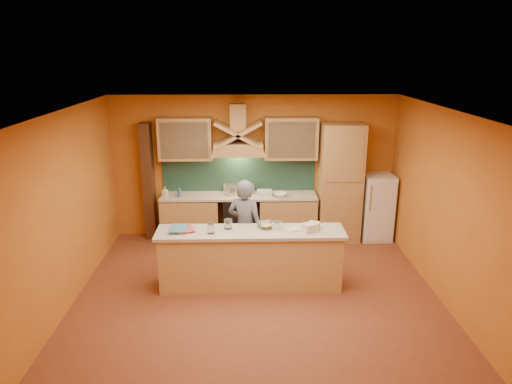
{
  "coord_description": "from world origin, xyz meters",
  "views": [
    {
      "loc": [
        -0.18,
        -6.2,
        3.6
      ],
      "look_at": [
        -0.0,
        0.9,
        1.38
      ],
      "focal_mm": 32.0,
      "sensor_mm": 36.0,
      "label": 1
    }
  ],
  "objects_px": {
    "stove": "(239,218)",
    "kitchen_scale": "(277,226)",
    "fridge": "(376,207)",
    "mixing_bowl": "(267,225)",
    "person": "(245,227)"
  },
  "relations": [
    {
      "from": "stove",
      "to": "mixing_bowl",
      "type": "height_order",
      "value": "mixing_bowl"
    },
    {
      "from": "fridge",
      "to": "mixing_bowl",
      "type": "relative_size",
      "value": 4.43
    },
    {
      "from": "stove",
      "to": "person",
      "type": "height_order",
      "value": "person"
    },
    {
      "from": "fridge",
      "to": "person",
      "type": "bearing_deg",
      "value": -151.05
    },
    {
      "from": "stove",
      "to": "fridge",
      "type": "relative_size",
      "value": 0.69
    },
    {
      "from": "kitchen_scale",
      "to": "mixing_bowl",
      "type": "bearing_deg",
      "value": 167.05
    },
    {
      "from": "person",
      "to": "kitchen_scale",
      "type": "xyz_separation_m",
      "value": [
        0.49,
        -0.41,
        0.19
      ]
    },
    {
      "from": "fridge",
      "to": "kitchen_scale",
      "type": "relative_size",
      "value": 9.8
    },
    {
      "from": "mixing_bowl",
      "to": "stove",
      "type": "bearing_deg",
      "value": 104.47
    },
    {
      "from": "fridge",
      "to": "person",
      "type": "xyz_separation_m",
      "value": [
        -2.58,
        -1.43,
        0.16
      ]
    },
    {
      "from": "stove",
      "to": "kitchen_scale",
      "type": "bearing_deg",
      "value": -71.58
    },
    {
      "from": "kitchen_scale",
      "to": "mixing_bowl",
      "type": "height_order",
      "value": "kitchen_scale"
    },
    {
      "from": "stove",
      "to": "person",
      "type": "distance_m",
      "value": 1.48
    },
    {
      "from": "fridge",
      "to": "kitchen_scale",
      "type": "bearing_deg",
      "value": -138.69
    },
    {
      "from": "stove",
      "to": "fridge",
      "type": "bearing_deg",
      "value": 0.0
    }
  ]
}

